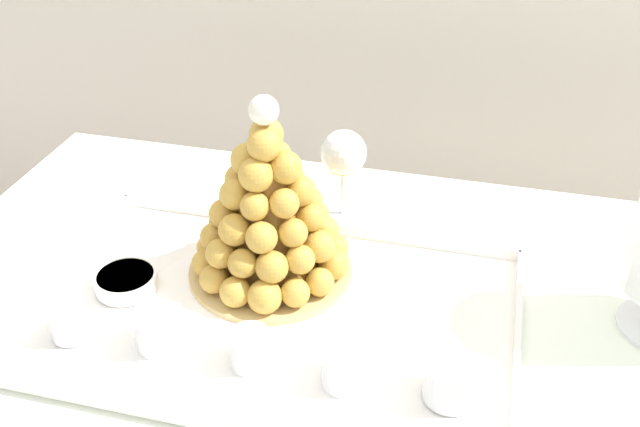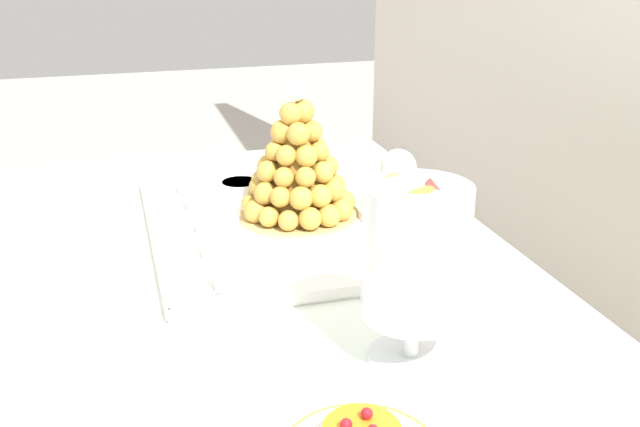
% 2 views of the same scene
% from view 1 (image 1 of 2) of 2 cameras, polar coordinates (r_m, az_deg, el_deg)
% --- Properties ---
extents(buffet_table, '(1.47, 0.83, 0.73)m').
position_cam_1_polar(buffet_table, '(1.05, 6.97, -12.60)').
color(buffet_table, brown).
rests_on(buffet_table, ground_plane).
extents(serving_tray, '(0.65, 0.42, 0.02)m').
position_cam_1_polar(serving_tray, '(1.00, -3.64, -7.78)').
color(serving_tray, white).
rests_on(serving_tray, buffet_table).
extents(croquembouche, '(0.24, 0.24, 0.28)m').
position_cam_1_polar(croquembouche, '(1.01, -3.98, 0.14)').
color(croquembouche, tan).
rests_on(croquembouche, serving_tray).
extents(dessert_cup_left, '(0.05, 0.05, 0.05)m').
position_cam_1_polar(dessert_cup_left, '(1.00, -18.84, -7.84)').
color(dessert_cup_left, silver).
rests_on(dessert_cup_left, serving_tray).
extents(dessert_cup_mid_left, '(0.06, 0.06, 0.05)m').
position_cam_1_polar(dessert_cup_mid_left, '(0.95, -12.47, -8.88)').
color(dessert_cup_mid_left, silver).
rests_on(dessert_cup_mid_left, serving_tray).
extents(dessert_cup_centre, '(0.05, 0.05, 0.05)m').
position_cam_1_polar(dessert_cup_centre, '(0.91, -5.44, -10.50)').
color(dessert_cup_centre, silver).
rests_on(dessert_cup_centre, serving_tray).
extents(dessert_cup_mid_right, '(0.06, 0.06, 0.05)m').
position_cam_1_polar(dessert_cup_mid_right, '(0.89, 1.88, -11.94)').
color(dessert_cup_mid_right, silver).
rests_on(dessert_cup_mid_right, serving_tray).
extents(dessert_cup_right, '(0.06, 0.06, 0.05)m').
position_cam_1_polar(dessert_cup_right, '(0.88, 10.09, -12.76)').
color(dessert_cup_right, silver).
rests_on(dessert_cup_right, serving_tray).
extents(creme_brulee_ramekin, '(0.09, 0.09, 0.02)m').
position_cam_1_polar(creme_brulee_ramekin, '(1.06, -14.80, -5.04)').
color(creme_brulee_ramekin, white).
rests_on(creme_brulee_ramekin, serving_tray).
extents(wine_glass, '(0.07, 0.07, 0.15)m').
position_cam_1_polar(wine_glass, '(1.15, 1.83, 4.48)').
color(wine_glass, silver).
rests_on(wine_glass, buffet_table).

